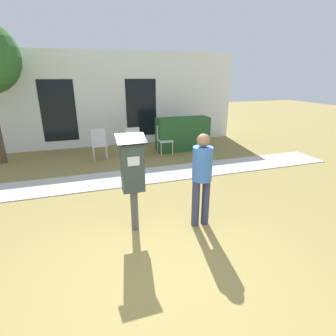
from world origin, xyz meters
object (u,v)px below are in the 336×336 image
Objects in this scene: parking_meter at (133,172)px; person_standing at (202,174)px; outdoor_chair_left at (99,141)px; outdoor_chair_middle at (133,140)px; outdoor_chair_right at (164,137)px.

person_standing is at bearing -10.70° from parking_meter.
parking_meter is 1.01× the size of person_standing.
outdoor_chair_left is (-0.23, 4.26, -0.49)m from parking_meter.
outdoor_chair_middle is (-0.29, 4.28, -0.40)m from person_standing.
outdoor_chair_right is at bearing 1.71° from outdoor_chair_left.
person_standing is 1.76× the size of outdoor_chair_left.
person_standing is at bearing -108.00° from outdoor_chair_right.
person_standing reaches higher than outdoor_chair_right.
outdoor_chair_middle and outdoor_chair_right have the same top height.
parking_meter is 1.77× the size of outdoor_chair_middle.
outdoor_chair_left is 2.05m from outdoor_chair_right.
outdoor_chair_right is (1.02, 0.08, 0.00)m from outdoor_chair_middle.
outdoor_chair_middle is at bearing 120.90° from person_standing.
parking_meter is at bearing -122.06° from outdoor_chair_right.
person_standing is 4.67m from outdoor_chair_left.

